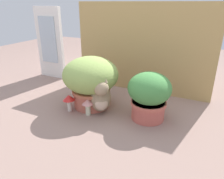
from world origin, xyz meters
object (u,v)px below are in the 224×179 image
at_px(mushroom_ornament_red, 69,99).
at_px(mushroom_ornament_pink, 88,104).
at_px(grass_planter, 91,79).
at_px(leafy_planter, 149,95).
at_px(cat, 100,96).

distance_m(mushroom_ornament_red, mushroom_ornament_pink, 0.16).
distance_m(grass_planter, mushroom_ornament_pink, 0.20).
xyz_separation_m(leafy_planter, mushroom_ornament_pink, (-0.42, -0.14, -0.10)).
relative_size(cat, mushroom_ornament_red, 2.78).
relative_size(leafy_planter, cat, 0.93).
bearing_deg(mushroom_ornament_red, mushroom_ornament_pink, 3.51).
bearing_deg(grass_planter, leafy_planter, 0.52).
relative_size(grass_planter, mushroom_ornament_pink, 3.35).
bearing_deg(mushroom_ornament_pink, leafy_planter, 18.94).
height_order(mushroom_ornament_red, mushroom_ornament_pink, mushroom_ornament_red).
relative_size(cat, mushroom_ornament_pink, 2.88).
distance_m(grass_planter, cat, 0.15).
bearing_deg(leafy_planter, mushroom_ornament_pink, -161.06).
height_order(grass_planter, mushroom_ornament_pink, grass_planter).
relative_size(leafy_planter, mushroom_ornament_red, 2.59).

